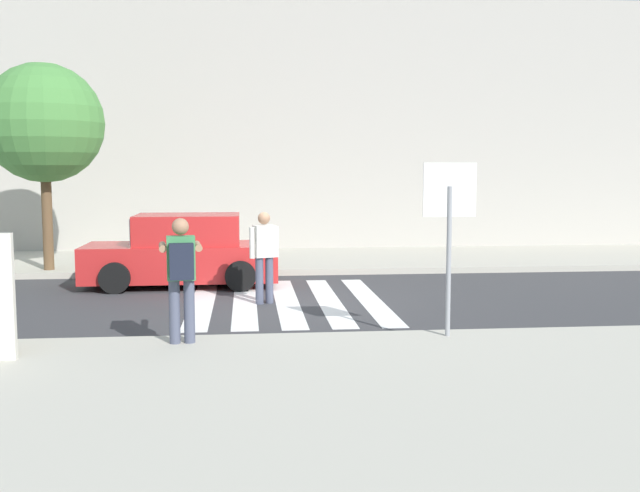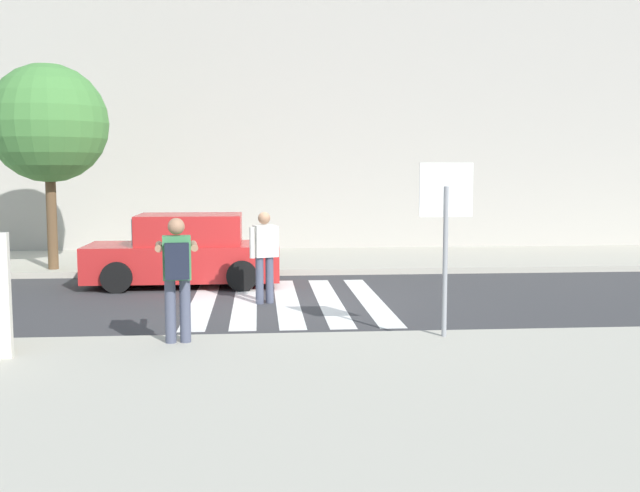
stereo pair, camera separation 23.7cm
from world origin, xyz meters
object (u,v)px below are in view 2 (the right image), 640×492
pedestrian_crossing (264,252)px  parked_car_red (185,252)px  photographer_with_backpack (177,269)px  street_tree_west (48,124)px  stop_sign (446,211)px

pedestrian_crossing → parked_car_red: size_ratio=0.42×
photographer_with_backpack → street_tree_west: street_tree_west is taller
pedestrian_crossing → parked_car_red: bearing=126.3°
street_tree_west → photographer_with_backpack: bearing=-64.5°
parked_car_red → street_tree_west: size_ratio=0.85×
photographer_with_backpack → parked_car_red: 6.03m
stop_sign → photographer_with_backpack: 3.83m
photographer_with_backpack → parked_car_red: photographer_with_backpack is taller
stop_sign → street_tree_west: size_ratio=0.51×
stop_sign → pedestrian_crossing: size_ratio=1.43×
photographer_with_backpack → pedestrian_crossing: bearing=71.8°
stop_sign → pedestrian_crossing: (-2.53, 3.60, -0.97)m
photographer_with_backpack → parked_car_red: (-0.47, 6.00, -0.44)m
parked_car_red → pedestrian_crossing: bearing=-53.7°
stop_sign → parked_car_red: bearing=125.6°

